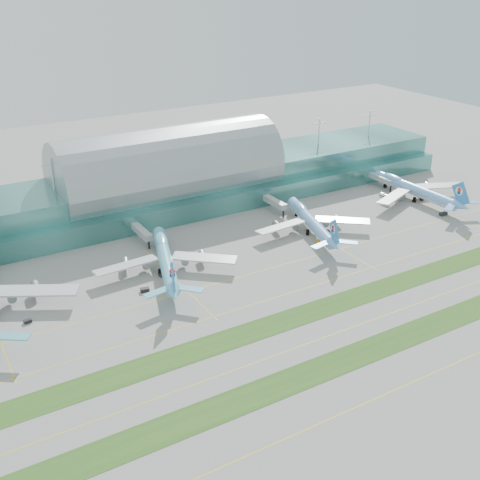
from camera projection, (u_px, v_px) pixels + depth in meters
ground at (315, 314)px, 225.43m from camera, size 700.00×700.00×0.00m
terminal at (169, 181)px, 320.09m from camera, size 340.00×69.10×36.00m
grass_strip_near at (365, 352)px, 203.55m from camera, size 420.00×12.00×0.08m
grass_strip_far at (312, 312)px, 226.98m from camera, size 420.00×12.00×0.08m
taxiline_a at (408, 384)px, 187.94m from camera, size 420.00×0.35×0.01m
taxiline_b at (339, 332)px, 214.50m from camera, size 420.00×0.35×0.01m
taxiline_c at (287, 294)px, 239.49m from camera, size 420.00×0.35×0.01m
taxiline_d at (258, 272)px, 256.67m from camera, size 420.00×0.35×0.01m
airliner_b at (165, 258)px, 255.41m from camera, size 58.25×67.65×19.15m
airliner_c at (310, 221)px, 293.30m from camera, size 56.41×65.36×18.38m
airliner_d at (414, 189)px, 333.77m from camera, size 63.13×71.51×19.71m
gse_b at (28, 321)px, 219.91m from camera, size 2.96×1.94×1.28m
gse_c at (145, 290)px, 240.79m from camera, size 3.82×2.72×1.54m
gse_d at (164, 274)px, 252.98m from camera, size 4.12×2.73×1.40m
gse_e at (320, 241)px, 283.94m from camera, size 3.46×2.57×1.34m
gse_f at (326, 232)px, 293.32m from camera, size 3.85×3.00×1.43m
gse_g at (443, 214)px, 314.09m from camera, size 4.37×2.36×1.63m
gse_h at (452, 205)px, 326.39m from camera, size 3.91×1.69×1.45m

